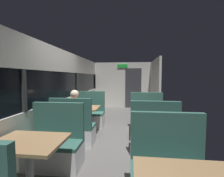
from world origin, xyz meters
name	(u,v)px	position (x,y,z in m)	size (l,w,h in m)	color
ground_plane	(114,138)	(0.00, 0.00, -0.01)	(3.30, 9.20, 0.02)	#514F4C
carriage_window_panel_left	(59,94)	(-1.45, 0.00, 1.11)	(0.09, 8.48, 2.30)	beige
carriage_end_bulkhead	(124,85)	(0.06, 4.19, 1.14)	(2.90, 0.11, 2.30)	beige
carriage_aisle_panel_right	(155,87)	(1.45, 3.00, 1.15)	(0.08, 2.40, 2.30)	beige
dining_table_near_window	(29,148)	(-0.89, -2.09, 0.64)	(0.90, 0.70, 0.74)	#9E9EA3
bench_near_window_facing_entry	(55,148)	(-0.89, -1.39, 0.33)	(0.95, 0.50, 1.10)	silver
dining_table_mid_window	(82,111)	(-0.89, 0.23, 0.64)	(0.90, 0.70, 0.74)	#9E9EA3
bench_mid_window_facing_end	(73,130)	(-0.89, -0.47, 0.33)	(0.95, 0.50, 1.10)	silver
bench_mid_window_facing_entry	(89,116)	(-0.89, 0.93, 0.33)	(0.95, 0.50, 1.10)	silver
bench_front_aisle_facing_entry	(169,176)	(0.89, -1.99, 0.33)	(0.95, 0.50, 1.10)	silver
dining_table_rear_aisle	(150,114)	(0.89, 0.03, 0.64)	(0.90, 0.70, 0.74)	#9E9EA3
bench_rear_aisle_facing_end	(154,137)	(0.89, -0.67, 0.33)	(0.95, 0.50, 1.10)	silver
bench_rear_aisle_facing_entry	(147,119)	(0.89, 0.73, 0.33)	(0.95, 0.50, 1.10)	silver
seated_passenger	(74,121)	(-0.89, -0.40, 0.54)	(0.47, 0.55, 1.26)	#26262D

